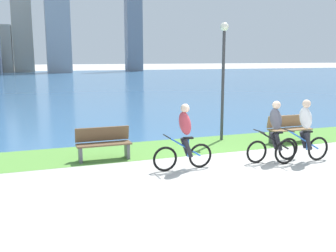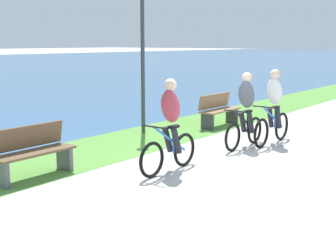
% 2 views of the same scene
% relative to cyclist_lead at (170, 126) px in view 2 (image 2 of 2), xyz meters
% --- Properties ---
extents(ground_plane, '(300.00, 300.00, 0.00)m').
position_rel_cyclist_lead_xyz_m(ground_plane, '(1.16, -0.60, -0.84)').
color(ground_plane, '#B2AFA8').
extents(grass_strip_bayside, '(120.00, 2.26, 0.01)m').
position_rel_cyclist_lead_xyz_m(grass_strip_bayside, '(1.16, 2.30, -0.83)').
color(grass_strip_bayside, '#59933D').
rests_on(grass_strip_bayside, ground).
extents(cyclist_lead, '(1.59, 0.52, 1.68)m').
position_rel_cyclist_lead_xyz_m(cyclist_lead, '(0.00, 0.00, 0.00)').
color(cyclist_lead, black).
rests_on(cyclist_lead, ground).
extents(cyclist_trailing, '(1.63, 0.52, 1.66)m').
position_rel_cyclist_lead_xyz_m(cyclist_trailing, '(2.59, -0.12, -0.00)').
color(cyclist_trailing, black).
rests_on(cyclist_trailing, ground).
extents(cyclist_distant_rear, '(1.74, 0.52, 1.71)m').
position_rel_cyclist_lead_xyz_m(cyclist_distant_rear, '(3.28, -0.46, 0.01)').
color(cyclist_distant_rear, black).
rests_on(cyclist_distant_rear, ground).
extents(bench_near_path, '(1.50, 0.47, 0.90)m').
position_rel_cyclist_lead_xyz_m(bench_near_path, '(4.47, 1.71, -0.39)').
color(bench_near_path, olive).
rests_on(bench_near_path, ground).
extents(bench_far_along_path, '(1.50, 0.47, 0.90)m').
position_rel_cyclist_lead_xyz_m(bench_far_along_path, '(-1.75, 1.63, -0.39)').
color(bench_far_along_path, brown).
rests_on(bench_far_along_path, ground).
extents(lamppost_tall, '(0.28, 0.28, 3.93)m').
position_rel_cyclist_lead_xyz_m(lamppost_tall, '(2.52, 2.79, 1.73)').
color(lamppost_tall, '#38383D').
rests_on(lamppost_tall, ground).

